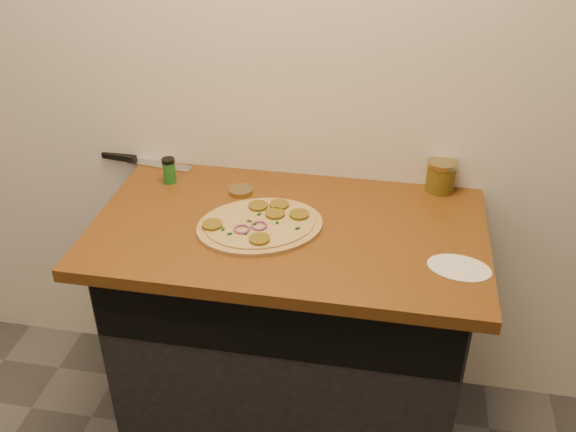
% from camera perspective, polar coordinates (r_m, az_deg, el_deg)
% --- Properties ---
extents(cabinet, '(1.10, 0.60, 0.86)m').
position_cam_1_polar(cabinet, '(2.27, 0.18, -10.35)').
color(cabinet, black).
rests_on(cabinet, ground).
extents(countertop, '(1.20, 0.70, 0.04)m').
position_cam_1_polar(countertop, '(1.97, 0.05, -1.23)').
color(countertop, brown).
rests_on(countertop, cabinet).
extents(pizza, '(0.50, 0.50, 0.03)m').
position_cam_1_polar(pizza, '(1.95, -2.48, -0.76)').
color(pizza, tan).
rests_on(pizza, countertop).
extents(chefs_knife, '(0.35, 0.08, 0.02)m').
position_cam_1_polar(chefs_knife, '(2.38, -13.18, 4.82)').
color(chefs_knife, '#B7BAC1').
rests_on(chefs_knife, countertop).
extents(mason_jar_lid, '(0.09, 0.09, 0.02)m').
position_cam_1_polar(mason_jar_lid, '(2.13, -4.21, 2.24)').
color(mason_jar_lid, '#9D905B').
rests_on(mason_jar_lid, countertop).
extents(salsa_jar, '(0.10, 0.10, 0.11)m').
position_cam_1_polar(salsa_jar, '(2.18, 13.44, 3.51)').
color(salsa_jar, maroon).
rests_on(salsa_jar, countertop).
extents(spice_shaker, '(0.04, 0.04, 0.09)m').
position_cam_1_polar(spice_shaker, '(2.21, -10.52, 4.00)').
color(spice_shaker, '#206625').
rests_on(spice_shaker, countertop).
extents(flour_spill, '(0.20, 0.20, 0.00)m').
position_cam_1_polar(flour_spill, '(1.84, 14.98, -4.45)').
color(flour_spill, silver).
rests_on(flour_spill, countertop).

